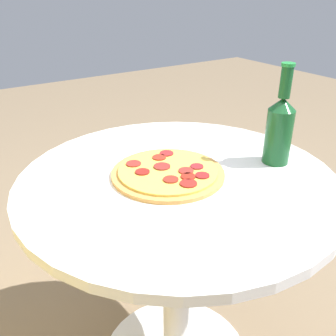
{
  "coord_description": "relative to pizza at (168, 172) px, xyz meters",
  "views": [
    {
      "loc": [
        -0.68,
        0.48,
        1.14
      ],
      "look_at": [
        0.02,
        0.02,
        0.72
      ],
      "focal_mm": 40.0,
      "sensor_mm": 36.0,
      "label": 1
    }
  ],
  "objects": [
    {
      "name": "beer_bottle",
      "position": [
        -0.09,
        -0.29,
        0.09
      ],
      "size": [
        0.07,
        0.07,
        0.26
      ],
      "color": "#144C23",
      "rests_on": "table"
    },
    {
      "name": "table",
      "position": [
        -0.02,
        -0.02,
        -0.2
      ],
      "size": [
        0.81,
        0.81,
        0.7
      ],
      "color": "white",
      "rests_on": "ground_plane"
    },
    {
      "name": "pizza",
      "position": [
        0.0,
        0.0,
        0.0
      ],
      "size": [
        0.29,
        0.29,
        0.02
      ],
      "color": "#C68E47",
      "rests_on": "table"
    }
  ]
}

